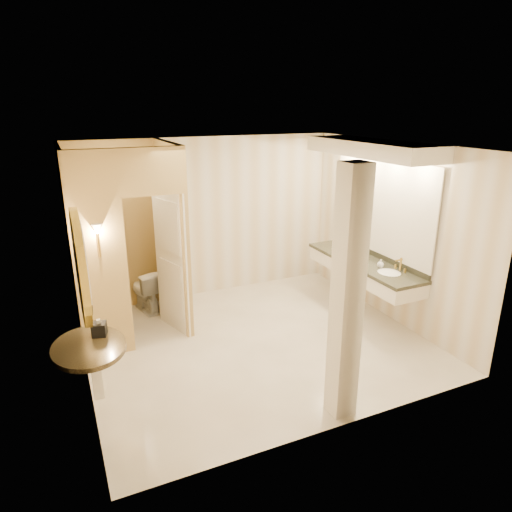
% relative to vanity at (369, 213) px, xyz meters
% --- Properties ---
extents(floor, '(4.50, 4.50, 0.00)m').
position_rel_vanity_xyz_m(floor, '(-1.98, -0.21, -1.63)').
color(floor, silver).
rests_on(floor, ground).
extents(ceiling, '(4.50, 4.50, 0.00)m').
position_rel_vanity_xyz_m(ceiling, '(-1.98, -0.21, 1.07)').
color(ceiling, white).
rests_on(ceiling, wall_back).
extents(wall_back, '(4.50, 0.02, 2.70)m').
position_rel_vanity_xyz_m(wall_back, '(-1.98, 1.79, -0.28)').
color(wall_back, silver).
rests_on(wall_back, floor).
extents(wall_front, '(4.50, 0.02, 2.70)m').
position_rel_vanity_xyz_m(wall_front, '(-1.98, -2.21, -0.28)').
color(wall_front, silver).
rests_on(wall_front, floor).
extents(wall_left, '(0.02, 4.00, 2.70)m').
position_rel_vanity_xyz_m(wall_left, '(-4.23, -0.21, -0.28)').
color(wall_left, silver).
rests_on(wall_left, floor).
extents(wall_right, '(0.02, 4.00, 2.70)m').
position_rel_vanity_xyz_m(wall_right, '(0.27, -0.21, -0.28)').
color(wall_right, silver).
rests_on(wall_right, floor).
extents(toilet_closet, '(1.50, 1.55, 2.70)m').
position_rel_vanity_xyz_m(toilet_closet, '(-3.10, 0.76, -0.24)').
color(toilet_closet, tan).
rests_on(toilet_closet, floor).
extents(wall_sconce, '(0.14, 0.14, 0.42)m').
position_rel_vanity_xyz_m(wall_sconce, '(-3.90, 0.22, 0.10)').
color(wall_sconce, '#B48C39').
rests_on(wall_sconce, toilet_closet).
extents(vanity, '(0.75, 2.42, 2.09)m').
position_rel_vanity_xyz_m(vanity, '(0.00, 0.00, 0.00)').
color(vanity, white).
rests_on(vanity, floor).
extents(console_shelf, '(0.91, 0.91, 1.91)m').
position_rel_vanity_xyz_m(console_shelf, '(-4.19, -1.02, -0.29)').
color(console_shelf, black).
rests_on(console_shelf, floor).
extents(pillar, '(0.25, 0.25, 2.70)m').
position_rel_vanity_xyz_m(pillar, '(-1.78, -1.99, -0.28)').
color(pillar, white).
rests_on(pillar, floor).
extents(tissue_box, '(0.18, 0.18, 0.14)m').
position_rel_vanity_xyz_m(tissue_box, '(-4.08, -0.85, -0.68)').
color(tissue_box, black).
rests_on(tissue_box, console_shelf).
extents(toilet, '(0.54, 0.76, 0.70)m').
position_rel_vanity_xyz_m(toilet, '(-3.16, 1.47, -1.28)').
color(toilet, white).
rests_on(toilet, floor).
extents(soap_bottle_a, '(0.08, 0.08, 0.13)m').
position_rel_vanity_xyz_m(soap_bottle_a, '(-0.12, -0.10, -0.69)').
color(soap_bottle_a, beige).
rests_on(soap_bottle_a, vanity).
extents(soap_bottle_b, '(0.11, 0.11, 0.13)m').
position_rel_vanity_xyz_m(soap_bottle_b, '(-0.01, -0.38, -0.69)').
color(soap_bottle_b, silver).
rests_on(soap_bottle_b, vanity).
extents(soap_bottle_c, '(0.10, 0.10, 0.23)m').
position_rel_vanity_xyz_m(soap_bottle_c, '(-0.03, 0.06, -0.64)').
color(soap_bottle_c, '#C6B28C').
rests_on(soap_bottle_c, vanity).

